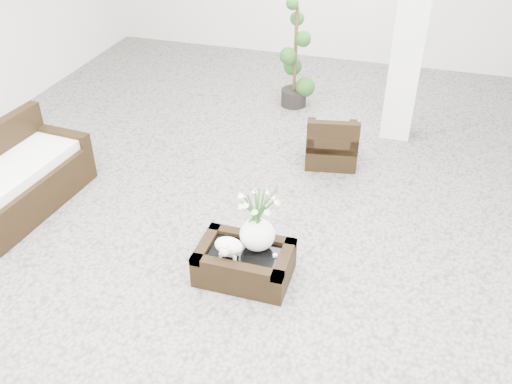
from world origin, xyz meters
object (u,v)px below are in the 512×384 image
(armchair, at_px, (332,137))
(loveseat, at_px, (17,173))
(coffee_table, at_px, (245,264))
(topiary, at_px, (295,55))

(armchair, xyz_separation_m, loveseat, (-3.21, -2.05, 0.11))
(loveseat, bearing_deg, coffee_table, -93.34)
(coffee_table, relative_size, armchair, 1.30)
(armchair, xyz_separation_m, topiary, (-0.87, 1.52, 0.47))
(coffee_table, relative_size, topiary, 0.55)
(armchair, distance_m, topiary, 1.81)
(armchair, height_order, topiary, topiary)
(coffee_table, xyz_separation_m, topiary, (-0.47, 3.97, 0.66))
(armchair, relative_size, loveseat, 0.41)
(topiary, bearing_deg, armchair, -60.24)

